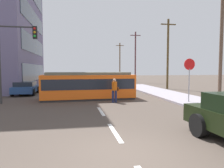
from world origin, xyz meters
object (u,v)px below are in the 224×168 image
(parked_sedan_mid, at_px, (26,88))
(traffic_light_mast, at_px, (14,48))
(streetcar_tram, at_px, (88,85))
(pedestrian_crossing, at_px, (115,89))
(stop_sign, at_px, (189,71))
(utility_pole_near, at_px, (221,40))
(city_bus, at_px, (74,80))
(utility_pole_mid, at_px, (168,53))
(utility_pole_distant, at_px, (120,60))
(utility_pole_far, at_px, (135,56))

(parked_sedan_mid, relative_size, traffic_light_mast, 0.76)
(parked_sedan_mid, distance_m, traffic_light_mast, 6.03)
(streetcar_tram, distance_m, pedestrian_crossing, 2.70)
(stop_sign, relative_size, utility_pole_near, 0.34)
(city_bus, distance_m, utility_pole_near, 15.64)
(utility_pole_near, height_order, utility_pole_mid, utility_pole_near)
(traffic_light_mast, distance_m, utility_pole_near, 14.28)
(stop_sign, bearing_deg, traffic_light_mast, 168.88)
(streetcar_tram, distance_m, utility_pole_distant, 33.04)
(streetcar_tram, distance_m, utility_pole_far, 21.52)
(city_bus, xyz_separation_m, utility_pole_near, (10.18, -11.39, 3.36))
(utility_pole_far, bearing_deg, utility_pole_mid, -88.52)
(utility_pole_distant, bearing_deg, pedestrian_crossing, -102.95)
(parked_sedan_mid, height_order, stop_sign, stop_sign)
(city_bus, relative_size, stop_sign, 2.04)
(streetcar_tram, bearing_deg, utility_pole_far, 63.71)
(parked_sedan_mid, bearing_deg, streetcar_tram, -36.24)
(stop_sign, bearing_deg, city_bus, 122.45)
(streetcar_tram, height_order, stop_sign, stop_sign)
(utility_pole_near, bearing_deg, parked_sedan_mid, 154.45)
(pedestrian_crossing, relative_size, traffic_light_mast, 0.31)
(city_bus, distance_m, parked_sedan_mid, 6.24)
(pedestrian_crossing, height_order, traffic_light_mast, traffic_light_mast)
(parked_sedan_mid, bearing_deg, stop_sign, -31.93)
(parked_sedan_mid, bearing_deg, utility_pole_mid, 10.92)
(city_bus, xyz_separation_m, utility_pole_distant, (10.44, 23.12, 3.28))
(utility_pole_near, bearing_deg, utility_pole_mid, 86.72)
(traffic_light_mast, relative_size, utility_pole_distant, 0.65)
(utility_pole_distant, bearing_deg, traffic_light_mast, -113.77)
(stop_sign, height_order, utility_pole_mid, utility_pole_mid)
(utility_pole_distant, bearing_deg, utility_pole_mid, -89.29)
(city_bus, relative_size, pedestrian_crossing, 3.53)
(pedestrian_crossing, relative_size, parked_sedan_mid, 0.41)
(pedestrian_crossing, height_order, utility_pole_near, utility_pole_near)
(streetcar_tram, bearing_deg, traffic_light_mast, -166.46)
(traffic_light_mast, xyz_separation_m, utility_pole_distant, (14.41, 32.71, 0.60))
(city_bus, distance_m, utility_pole_distant, 25.58)
(parked_sedan_mid, relative_size, utility_pole_mid, 0.50)
(parked_sedan_mid, xyz_separation_m, utility_pole_near, (14.56, -6.96, 3.76))
(streetcar_tram, relative_size, utility_pole_far, 0.82)
(city_bus, xyz_separation_m, utility_pole_far, (10.43, 10.66, 3.48))
(utility_pole_near, xyz_separation_m, utility_pole_distant, (0.26, 34.51, -0.08))
(pedestrian_crossing, distance_m, utility_pole_distant, 34.64)
(parked_sedan_mid, distance_m, stop_sign, 14.12)
(stop_sign, relative_size, utility_pole_far, 0.33)
(stop_sign, xyz_separation_m, utility_pole_far, (2.90, 22.51, 2.31))
(city_bus, bearing_deg, parked_sedan_mid, -134.73)
(parked_sedan_mid, xyz_separation_m, traffic_light_mast, (0.42, -5.16, 3.08))
(stop_sign, distance_m, utility_pole_near, 3.47)
(stop_sign, bearing_deg, utility_pole_distant, 85.24)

